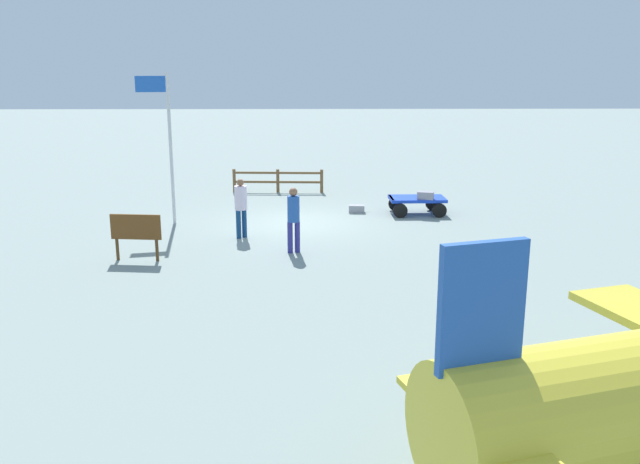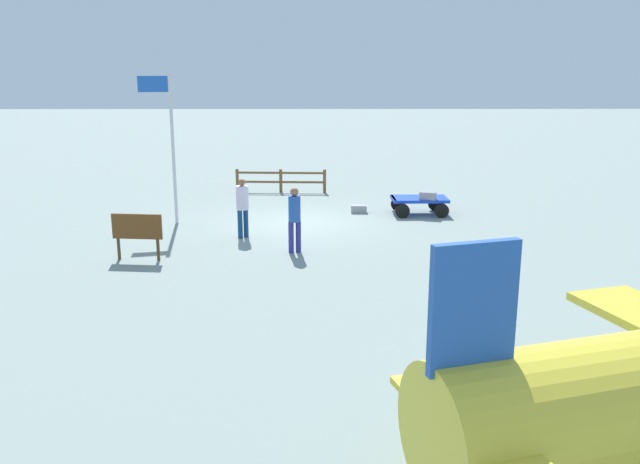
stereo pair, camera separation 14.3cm
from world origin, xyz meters
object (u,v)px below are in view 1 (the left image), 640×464
(worker_lead, at_px, (241,204))
(signboard, at_px, (136,230))
(worker_trailing, at_px, (294,216))
(flagpole, at_px, (167,136))
(suitcase_grey, at_px, (357,209))
(luggage_cart, at_px, (416,202))
(suitcase_olive, at_px, (426,195))

(worker_lead, bearing_deg, signboard, 43.38)
(worker_trailing, height_order, flagpole, flagpole)
(flagpole, bearing_deg, signboard, 89.65)
(suitcase_grey, xyz_separation_m, worker_lead, (3.53, 3.34, 0.87))
(luggage_cart, xyz_separation_m, suitcase_grey, (1.96, -0.27, -0.29))
(suitcase_grey, relative_size, flagpole, 0.12)
(worker_lead, xyz_separation_m, signboard, (2.40, 2.27, -0.20))
(suitcase_grey, bearing_deg, worker_lead, 43.34)
(luggage_cart, relative_size, signboard, 1.44)
(luggage_cart, bearing_deg, signboard, 34.06)
(luggage_cart, bearing_deg, worker_lead, 29.18)
(suitcase_olive, bearing_deg, luggage_cart, -55.14)
(suitcase_olive, height_order, suitcase_grey, suitcase_olive)
(worker_lead, bearing_deg, flagpole, -37.09)
(luggage_cart, distance_m, suitcase_olive, 0.49)
(luggage_cart, height_order, worker_trailing, worker_trailing)
(suitcase_grey, xyz_separation_m, worker_trailing, (2.01, 4.93, 0.87))
(suitcase_grey, relative_size, worker_trailing, 0.31)
(flagpole, bearing_deg, suitcase_olive, -173.45)
(luggage_cart, distance_m, signboard, 9.54)
(luggage_cart, xyz_separation_m, worker_lead, (5.49, 3.07, 0.58))
(worker_lead, relative_size, flagpole, 0.37)
(luggage_cart, height_order, flagpole, flagpole)
(signboard, bearing_deg, worker_trailing, -170.19)
(worker_lead, relative_size, worker_trailing, 0.98)
(worker_lead, xyz_separation_m, worker_trailing, (-1.52, 1.59, -0.00))
(luggage_cart, relative_size, flagpole, 0.40)
(suitcase_grey, height_order, flagpole, flagpole)
(luggage_cart, relative_size, suitcase_grey, 3.38)
(suitcase_olive, relative_size, flagpole, 0.13)
(luggage_cart, distance_m, worker_trailing, 6.15)
(suitcase_grey, bearing_deg, luggage_cart, 172.22)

